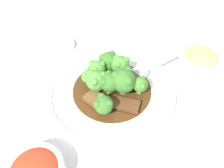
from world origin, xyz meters
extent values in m
plane|color=silver|center=(0.00, 0.00, 0.00)|extent=(4.00, 4.00, 0.00)
cylinder|color=white|center=(0.00, 0.00, 0.01)|extent=(0.30, 0.30, 0.01)
torus|color=white|center=(0.00, 0.00, 0.01)|extent=(0.30, 0.30, 0.01)
cylinder|color=#4C2D14|center=(0.00, 0.00, 0.01)|extent=(0.19, 0.19, 0.00)
cube|color=#56331E|center=(-0.01, 0.02, 0.03)|extent=(0.05, 0.08, 0.01)
cube|color=#56331E|center=(0.04, -0.04, 0.02)|extent=(0.08, 0.04, 0.01)
cube|color=brown|center=(0.04, 0.04, 0.03)|extent=(0.07, 0.06, 0.02)
cube|color=brown|center=(-0.01, -0.05, 0.03)|extent=(0.06, 0.05, 0.01)
cylinder|color=#7FA84C|center=(-0.06, -0.01, 0.03)|extent=(0.01, 0.01, 0.01)
sphere|color=#4C8E38|center=(-0.06, -0.01, 0.04)|extent=(0.03, 0.03, 0.03)
sphere|color=#4C8E38|center=(-0.04, -0.01, 0.05)|extent=(0.01, 0.01, 0.01)
sphere|color=#4C8E38|center=(-0.06, 0.00, 0.05)|extent=(0.01, 0.01, 0.01)
sphere|color=#4C8E38|center=(-0.06, -0.02, 0.05)|extent=(0.01, 0.01, 0.01)
cylinder|color=#7FA84C|center=(0.00, 0.05, 0.03)|extent=(0.01, 0.01, 0.02)
sphere|color=#4C8E38|center=(0.00, 0.05, 0.05)|extent=(0.04, 0.04, 0.04)
sphere|color=#4C8E38|center=(0.01, 0.06, 0.06)|extent=(0.02, 0.02, 0.02)
sphere|color=#4C8E38|center=(-0.01, 0.06, 0.06)|extent=(0.02, 0.02, 0.02)
sphere|color=#4C8E38|center=(0.00, 0.04, 0.06)|extent=(0.02, 0.02, 0.02)
cylinder|color=#7FA84C|center=(0.03, 0.00, 0.03)|extent=(0.02, 0.02, 0.02)
sphere|color=#387028|center=(0.03, 0.00, 0.06)|extent=(0.06, 0.06, 0.06)
sphere|color=#387028|center=(0.03, 0.02, 0.07)|extent=(0.02, 0.02, 0.02)
sphere|color=#387028|center=(0.01, -0.01, 0.07)|extent=(0.02, 0.02, 0.02)
sphere|color=#387028|center=(0.04, -0.01, 0.07)|extent=(0.02, 0.02, 0.02)
cylinder|color=#8EB756|center=(0.00, -0.01, 0.03)|extent=(0.01, 0.01, 0.02)
sphere|color=#387028|center=(0.00, -0.01, 0.05)|extent=(0.04, 0.04, 0.04)
sphere|color=#387028|center=(-0.01, 0.00, 0.06)|extent=(0.02, 0.02, 0.02)
sphere|color=#387028|center=(-0.01, -0.02, 0.06)|extent=(0.02, 0.02, 0.02)
sphere|color=#387028|center=(0.01, -0.01, 0.06)|extent=(0.02, 0.02, 0.02)
cylinder|color=#7FA84C|center=(-0.03, -0.02, 0.02)|extent=(0.02, 0.02, 0.01)
sphere|color=#4C8E38|center=(-0.03, -0.02, 0.05)|extent=(0.05, 0.05, 0.05)
sphere|color=#4C8E38|center=(-0.04, -0.01, 0.06)|extent=(0.02, 0.02, 0.02)
sphere|color=#4C8E38|center=(-0.03, -0.03, 0.06)|extent=(0.02, 0.02, 0.02)
sphere|color=#4C8E38|center=(-0.02, -0.01, 0.06)|extent=(0.02, 0.02, 0.02)
cylinder|color=#7FA84C|center=(0.06, 0.01, 0.03)|extent=(0.01, 0.01, 0.02)
sphere|color=#427F2D|center=(0.06, 0.01, 0.05)|extent=(0.04, 0.04, 0.04)
sphere|color=#427F2D|center=(0.05, 0.01, 0.06)|extent=(0.01, 0.01, 0.01)
sphere|color=#427F2D|center=(0.07, 0.00, 0.06)|extent=(0.01, 0.01, 0.01)
sphere|color=#427F2D|center=(0.06, 0.02, 0.06)|extent=(0.01, 0.01, 0.01)
cylinder|color=#8EB756|center=(0.01, -0.07, 0.02)|extent=(0.01, 0.01, 0.01)
sphere|color=#387028|center=(0.01, -0.07, 0.04)|extent=(0.04, 0.04, 0.04)
sphere|color=#387028|center=(0.00, -0.08, 0.06)|extent=(0.02, 0.02, 0.02)
sphere|color=#387028|center=(0.02, -0.07, 0.06)|extent=(0.02, 0.02, 0.02)
sphere|color=#387028|center=(0.00, -0.06, 0.06)|extent=(0.02, 0.02, 0.02)
cylinder|color=#7FA84C|center=(-0.05, 0.02, 0.02)|extent=(0.01, 0.01, 0.01)
sphere|color=#4C8E38|center=(-0.05, 0.02, 0.05)|extent=(0.04, 0.04, 0.04)
sphere|color=#4C8E38|center=(-0.04, 0.01, 0.06)|extent=(0.02, 0.02, 0.02)
sphere|color=#4C8E38|center=(-0.04, 0.03, 0.06)|extent=(0.02, 0.02, 0.02)
sphere|color=#4C8E38|center=(-0.06, 0.02, 0.06)|extent=(0.02, 0.02, 0.02)
cylinder|color=#8EB756|center=(-0.03, 0.06, 0.02)|extent=(0.02, 0.02, 0.01)
sphere|color=#387028|center=(-0.03, 0.06, 0.05)|extent=(0.05, 0.05, 0.05)
sphere|color=#387028|center=(-0.02, 0.05, 0.06)|extent=(0.02, 0.02, 0.02)
sphere|color=#387028|center=(-0.03, 0.07, 0.06)|extent=(0.02, 0.02, 0.02)
sphere|color=#387028|center=(-0.04, 0.05, 0.06)|extent=(0.02, 0.02, 0.02)
ellipsoid|color=silver|center=(0.04, 0.06, 0.03)|extent=(0.07, 0.07, 0.01)
cylinder|color=silver|center=(0.11, 0.15, 0.02)|extent=(0.10, 0.13, 0.01)
cylinder|color=white|center=(0.18, 0.17, 0.00)|extent=(0.06, 0.06, 0.01)
cylinder|color=white|center=(0.18, 0.17, 0.02)|extent=(0.11, 0.11, 0.04)
torus|color=white|center=(0.18, 0.17, 0.04)|extent=(0.11, 0.11, 0.01)
ellipsoid|color=#A3B266|center=(0.18, 0.17, 0.04)|extent=(0.08, 0.08, 0.03)
cylinder|color=white|center=(-0.20, 0.11, 0.01)|extent=(0.08, 0.08, 0.01)
torus|color=white|center=(-0.20, 0.11, 0.01)|extent=(0.08, 0.08, 0.01)
cube|color=white|center=(-0.09, 0.20, 0.00)|extent=(0.11, 0.11, 0.01)
camera|label=1|loc=(0.12, -0.31, 0.41)|focal=35.00mm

